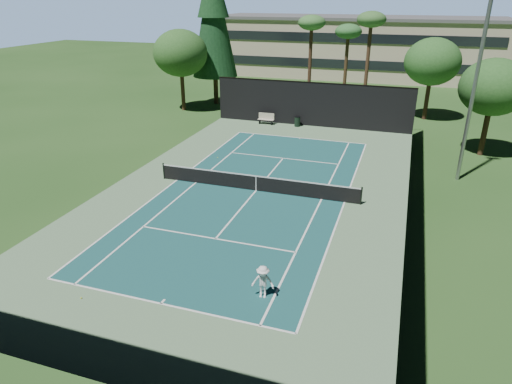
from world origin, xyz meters
TOP-DOWN VIEW (x-y plane):
  - ground at (0.00, 0.00)m, footprint 160.00×160.00m
  - apron_slab at (0.00, 0.00)m, footprint 18.00×32.00m
  - court_surface at (0.00, 0.00)m, footprint 10.97×23.77m
  - court_lines at (0.00, 0.00)m, footprint 11.07×23.87m
  - tennis_net at (0.00, 0.00)m, footprint 12.90×0.10m
  - fence at (0.00, 0.06)m, footprint 18.04×32.05m
  - player at (3.67, -10.16)m, footprint 0.99×0.65m
  - tennis_ball_a at (-3.21, -12.59)m, footprint 0.07×0.07m
  - tennis_ball_b at (-2.87, 1.13)m, footprint 0.06×0.06m
  - tennis_ball_c at (3.55, 1.90)m, footprint 0.06×0.06m
  - tennis_ball_d at (-4.66, 4.95)m, footprint 0.07×0.07m
  - park_bench at (-4.11, 15.34)m, footprint 1.50×0.45m
  - trash_bin at (-1.13, 15.43)m, footprint 0.56×0.56m
  - pine_tree at (-12.00, 22.00)m, footprint 4.80×4.80m
  - palm_a at (-2.00, 24.00)m, footprint 2.80×2.80m
  - palm_b at (1.50, 26.00)m, footprint 2.80×2.80m
  - palm_c at (4.00, 23.00)m, footprint 2.80×2.80m
  - decid_tree_a at (10.00, 22.00)m, footprint 5.12×5.12m
  - decid_tree_b at (14.00, 12.00)m, footprint 4.80×4.80m
  - decid_tree_c at (-14.00, 18.00)m, footprint 5.44×5.44m
  - campus_building at (0.00, 45.98)m, footprint 40.50×12.50m
  - light_pole at (12.00, 6.00)m, footprint 0.90×0.25m

SIDE VIEW (x-z plane):
  - ground at x=0.00m, z-range 0.00..0.00m
  - apron_slab at x=0.00m, z-range 0.00..0.01m
  - court_surface at x=0.00m, z-range 0.01..0.02m
  - court_lines at x=0.00m, z-range 0.02..0.02m
  - tennis_ball_b at x=-2.87m, z-range 0.00..0.06m
  - tennis_ball_c at x=3.55m, z-range 0.00..0.06m
  - tennis_ball_a at x=-3.21m, z-range 0.00..0.07m
  - tennis_ball_d at x=-4.66m, z-range 0.00..0.07m
  - trash_bin at x=-1.13m, z-range 0.01..0.95m
  - park_bench at x=-4.11m, z-range 0.03..1.06m
  - tennis_net at x=0.00m, z-range 0.01..1.11m
  - player at x=3.67m, z-range 0.00..1.43m
  - fence at x=0.00m, z-range -0.01..4.02m
  - campus_building at x=0.00m, z-range 0.06..8.36m
  - decid_tree_b at x=14.00m, z-range 1.51..8.65m
  - decid_tree_a at x=10.00m, z-range 1.61..9.23m
  - decid_tree_c at x=-14.00m, z-range 1.72..9.81m
  - light_pole at x=12.00m, z-range 0.35..12.57m
  - palm_b at x=1.50m, z-range 3.15..11.57m
  - palm_a at x=-2.00m, z-range 3.53..12.85m
  - palm_c at x=4.00m, z-range 3.72..13.49m
  - pine_tree at x=-12.00m, z-range 2.05..17.05m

